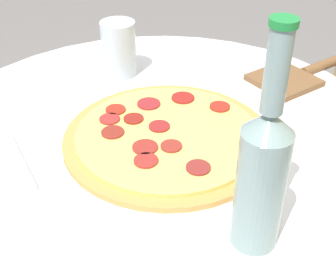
# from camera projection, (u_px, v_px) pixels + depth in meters

# --- Properties ---
(table) EXTENTS (0.85, 0.85, 0.72)m
(table) POSITION_uv_depth(u_px,v_px,m) (159.00, 206.00, 0.91)
(table) COLOR white
(table) RESTS_ON ground_plane
(pizza) EXTENTS (0.35, 0.35, 0.02)m
(pizza) POSITION_uv_depth(u_px,v_px,m) (168.00, 136.00, 0.79)
(pizza) COLOR #C68E47
(pizza) RESTS_ON table
(beer_bottle) EXTENTS (0.06, 0.06, 0.30)m
(beer_bottle) POSITION_uv_depth(u_px,v_px,m) (262.00, 173.00, 0.55)
(beer_bottle) COLOR gray
(beer_bottle) RESTS_ON table
(pizza_paddle) EXTENTS (0.18, 0.28, 0.02)m
(pizza_paddle) POSITION_uv_depth(u_px,v_px,m) (299.00, 75.00, 0.98)
(pizza_paddle) COLOR brown
(pizza_paddle) RESTS_ON table
(drinking_glass) EXTENTS (0.07, 0.07, 0.11)m
(drinking_glass) POSITION_uv_depth(u_px,v_px,m) (119.00, 49.00, 0.96)
(drinking_glass) COLOR #ADBCC6
(drinking_glass) RESTS_ON table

